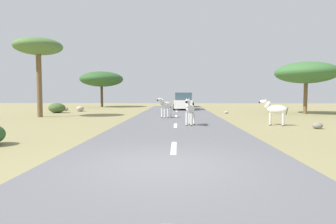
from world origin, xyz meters
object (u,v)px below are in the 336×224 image
at_px(bush_2, 57,108).
at_px(rock_1, 318,126).
at_px(tree_1, 306,73).
at_px(zebra_2, 166,106).
at_px(rock_0, 80,109).
at_px(car_0, 184,102).
at_px(rock_2, 66,109).
at_px(zebra_1, 275,110).
at_px(tree_0, 102,79).
at_px(tree_4, 38,48).
at_px(zebra_0, 190,109).
at_px(car_1, 184,100).
at_px(rock_4, 226,112).

height_order(bush_2, rock_1, bush_2).
bearing_deg(tree_1, zebra_2, -156.23).
distance_m(rock_0, rock_1, 20.51).
bearing_deg(bush_2, car_0, 23.89).
bearing_deg(rock_1, rock_2, 141.41).
relative_size(zebra_1, tree_0, 0.26).
relative_size(car_0, tree_0, 0.82).
bearing_deg(rock_2, tree_4, -81.20).
bearing_deg(bush_2, rock_0, 57.95).
bearing_deg(zebra_0, rock_2, -33.19).
height_order(car_1, tree_0, tree_0).
bearing_deg(rock_2, zebra_1, -38.25).
relative_size(tree_0, rock_1, 11.22).
distance_m(zebra_1, tree_1, 10.95).
height_order(zebra_0, tree_0, tree_0).
height_order(rock_0, rock_1, rock_0).
relative_size(tree_4, rock_2, 11.01).
xyz_separation_m(zebra_1, rock_1, (1.53, -1.38, -0.68)).
distance_m(zebra_0, car_1, 21.84).
xyz_separation_m(car_1, rock_4, (3.30, -12.34, -0.73)).
bearing_deg(zebra_0, tree_4, -12.59).
height_order(zebra_0, rock_1, zebra_0).
relative_size(zebra_0, car_0, 0.33).
xyz_separation_m(rock_0, rock_4, (13.29, -2.69, -0.15)).
height_order(zebra_2, tree_0, tree_0).
height_order(tree_0, rock_2, tree_0).
bearing_deg(bush_2, zebra_2, -29.41).
bearing_deg(car_0, bush_2, -152.19).
bearing_deg(rock_0, tree_4, -95.37).
bearing_deg(zebra_2, tree_4, 33.03).
xyz_separation_m(car_1, tree_0, (-10.39, -0.35, 2.67)).
xyz_separation_m(rock_0, rock_2, (-1.81, 1.04, -0.08)).
height_order(tree_1, rock_2, tree_1).
xyz_separation_m(tree_0, tree_4, (-0.22, -15.91, 1.36)).
height_order(rock_1, rock_2, rock_2).
relative_size(zebra_1, rock_2, 2.75).
distance_m(zebra_1, car_0, 15.17).
relative_size(rock_0, rock_1, 1.49).
distance_m(car_0, rock_4, 6.55).
xyz_separation_m(tree_1, rock_2, (-21.64, 3.61, -3.21)).
bearing_deg(zebra_1, tree_1, -5.99).
bearing_deg(tree_1, zebra_1, -121.30).
bearing_deg(zebra_2, zebra_0, 146.57).
xyz_separation_m(tree_1, bush_2, (-21.16, 0.45, -2.96)).
bearing_deg(rock_1, car_1, 104.45).
xyz_separation_m(rock_1, rock_2, (-17.64, 14.08, 0.03)).
bearing_deg(rock_4, zebra_2, -134.87).
bearing_deg(tree_0, rock_1, -53.97).
bearing_deg(rock_0, rock_1, -39.46).
xyz_separation_m(tree_1, rock_1, (-4.00, -10.47, -3.24)).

